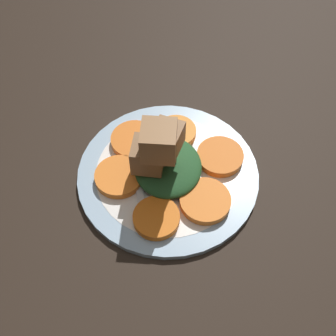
{
  "coord_description": "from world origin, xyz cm",
  "views": [
    {
      "loc": [
        36.78,
        1.32,
        56.98
      ],
      "look_at": [
        0.0,
        0.0,
        4.1
      ],
      "focal_mm": 45.0,
      "sensor_mm": 36.0,
      "label": 1
    }
  ],
  "objects": [
    {
      "name": "carrot_slice_4",
      "position": [
        5.39,
        5.65,
        3.7
      ],
      "size": [
        7.54,
        7.54,
        1.19
      ],
      "primitive_type": "cylinder",
      "color": "orange",
      "rests_on": "plate"
    },
    {
      "name": "plate",
      "position": [
        0.0,
        0.0,
        2.52
      ],
      "size": [
        28.14,
        28.14,
        1.05
      ],
      "color": "#99B7D1",
      "rests_on": "table_slab"
    },
    {
      "name": "table_slab",
      "position": [
        0.0,
        0.0,
        1.0
      ],
      "size": [
        120.0,
        120.0,
        2.0
      ],
      "primitive_type": "cube",
      "color": "black",
      "rests_on": "ground"
    },
    {
      "name": "fork",
      "position": [
        -0.53,
        -5.05,
        3.3
      ],
      "size": [
        18.93,
        5.63,
        0.4
      ],
      "rotation": [
        0.0,
        0.0,
        0.21
      ],
      "color": "silver",
      "rests_on": "plate"
    },
    {
      "name": "carrot_slice_3",
      "position": [
        8.45,
        -1.36,
        3.7
      ],
      "size": [
        6.75,
        6.75,
        1.19
      ],
      "primitive_type": "cylinder",
      "color": "orange",
      "rests_on": "plate"
    },
    {
      "name": "carrot_slice_2",
      "position": [
        1.57,
        -7.42,
        3.7
      ],
      "size": [
        7.4,
        7.4,
        1.19
      ],
      "primitive_type": "cylinder",
      "color": "orange",
      "rests_on": "plate"
    },
    {
      "name": "center_pile",
      "position": [
        0.3,
        -0.76,
        7.38
      ],
      "size": [
        11.46,
        10.51,
        12.21
      ],
      "color": "#235128",
      "rests_on": "plate"
    },
    {
      "name": "carrot_slice_1",
      "position": [
        -5.59,
        -5.67,
        3.7
      ],
      "size": [
        7.58,
        7.58,
        1.19
      ],
      "primitive_type": "cylinder",
      "color": "orange",
      "rests_on": "plate"
    },
    {
      "name": "carrot_slice_5",
      "position": [
        -2.8,
        8.09,
        3.7
      ],
      "size": [
        7.37,
        7.37,
        1.19
      ],
      "primitive_type": "cylinder",
      "color": "orange",
      "rests_on": "plate"
    },
    {
      "name": "carrot_slice_0",
      "position": [
        -7.52,
        1.08,
        3.7
      ],
      "size": [
        6.54,
        6.54,
        1.19
      ],
      "primitive_type": "cylinder",
      "color": "orange",
      "rests_on": "plate"
    }
  ]
}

